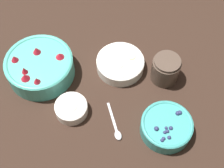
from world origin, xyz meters
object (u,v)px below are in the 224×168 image
object	(u,v)px
bowl_strawberries	(40,66)
bowl_bananas	(120,63)
bowl_cream	(71,108)
jar_chocolate	(165,70)
bowl_blueberries	(166,126)

from	to	relation	value
bowl_strawberries	bowl_bananas	bearing A→B (deg)	21.07
bowl_strawberries	bowl_cream	world-z (taller)	bowl_strawberries
bowl_strawberries	jar_chocolate	xyz separation A→B (m)	(0.42, 0.10, -0.00)
bowl_cream	jar_chocolate	world-z (taller)	jar_chocolate
bowl_blueberries	bowl_cream	size ratio (longest dim) A/B	1.52
bowl_bananas	jar_chocolate	xyz separation A→B (m)	(0.16, 0.00, 0.02)
bowl_bananas	bowl_cream	bearing A→B (deg)	-116.52
bowl_strawberries	bowl_blueberries	distance (m)	0.47
jar_chocolate	bowl_cream	bearing A→B (deg)	-140.59
bowl_blueberries	bowl_bananas	distance (m)	0.28
bowl_blueberries	jar_chocolate	bearing A→B (deg)	102.14
bowl_strawberries	bowl_cream	size ratio (longest dim) A/B	2.19
bowl_bananas	jar_chocolate	distance (m)	0.16
bowl_strawberries	bowl_blueberries	xyz separation A→B (m)	(0.46, -0.10, -0.02)
bowl_blueberries	jar_chocolate	size ratio (longest dim) A/B	1.66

